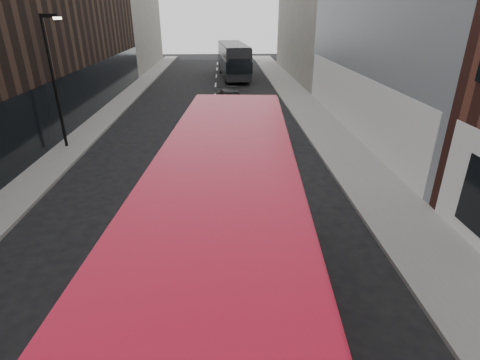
{
  "coord_description": "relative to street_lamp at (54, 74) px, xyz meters",
  "views": [
    {
      "loc": [
        0.81,
        -2.94,
        7.26
      ],
      "look_at": [
        1.27,
        7.57,
        2.5
      ],
      "focal_mm": 28.0,
      "sensor_mm": 36.0,
      "label": 1
    }
  ],
  "objects": [
    {
      "name": "street_lamp",
      "position": [
        0.0,
        0.0,
        0.0
      ],
      "size": [
        1.06,
        0.22,
        7.0
      ],
      "color": "black",
      "rests_on": "sidewalk_left"
    },
    {
      "name": "sidewalk_left",
      "position": [
        0.22,
        7.0,
        -4.11
      ],
      "size": [
        2.0,
        80.0,
        0.15
      ],
      "primitive_type": "cube",
      "color": "slate",
      "rests_on": "ground"
    },
    {
      "name": "sidewalk_right",
      "position": [
        15.72,
        7.0,
        -4.11
      ],
      "size": [
        3.0,
        80.0,
        0.15
      ],
      "primitive_type": "cube",
      "color": "slate",
      "rests_on": "ground"
    },
    {
      "name": "car_c",
      "position": [
        9.65,
        8.92,
        -3.43
      ],
      "size": [
        2.77,
        5.4,
        1.5
      ],
      "primitive_type": "imported",
      "rotation": [
        0.0,
        0.0,
        0.13
      ],
      "color": "black",
      "rests_on": "ground"
    },
    {
      "name": "building_left_mid",
      "position": [
        -3.28,
        12.0,
        2.82
      ],
      "size": [
        5.0,
        24.0,
        14.0
      ],
      "primitive_type": "cube",
      "color": "black",
      "rests_on": "ground"
    },
    {
      "name": "car_a",
      "position": [
        9.37,
        -6.0,
        -3.41
      ],
      "size": [
        1.89,
        4.54,
        1.54
      ],
      "primitive_type": "imported",
      "rotation": [
        0.0,
        0.0,
        0.02
      ],
      "color": "black",
      "rests_on": "ground"
    },
    {
      "name": "red_bus",
      "position": [
        9.02,
        -14.47,
        -1.52
      ],
      "size": [
        3.7,
        12.06,
        4.8
      ],
      "rotation": [
        0.0,
        0.0,
        -0.08
      ],
      "color": "maroon",
      "rests_on": "ground"
    },
    {
      "name": "grey_bus",
      "position": [
        10.28,
        24.88,
        -2.12
      ],
      "size": [
        3.71,
        12.07,
        3.84
      ],
      "rotation": [
        0.0,
        0.0,
        0.08
      ],
      "color": "black",
      "rests_on": "ground"
    },
    {
      "name": "building_left_far",
      "position": [
        -3.28,
        34.0,
        2.32
      ],
      "size": [
        5.0,
        20.0,
        13.0
      ],
      "primitive_type": "cube",
      "color": "slate",
      "rests_on": "ground"
    },
    {
      "name": "car_b",
      "position": [
        11.69,
        0.0,
        -3.46
      ],
      "size": [
        1.68,
        4.42,
        1.44
      ],
      "primitive_type": "imported",
      "rotation": [
        0.0,
        0.0,
        0.04
      ],
      "color": "#9C9FA5",
      "rests_on": "ground"
    }
  ]
}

